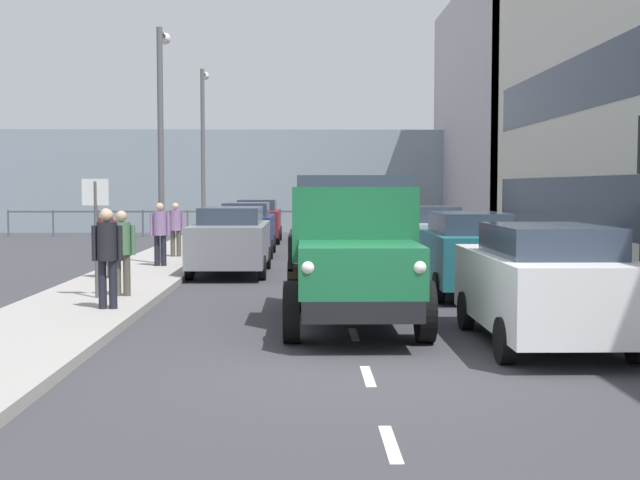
# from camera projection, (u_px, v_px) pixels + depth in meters

# --- Properties ---
(ground_plane) EXTENTS (80.00, 80.00, 0.00)m
(ground_plane) POSITION_uv_depth(u_px,v_px,m) (337.00, 284.00, 19.49)
(ground_plane) COLOR #38383D
(sidewalk_left) EXTENTS (2.43, 38.41, 0.15)m
(sidewalk_left) POSITION_uv_depth(u_px,v_px,m) (544.00, 281.00, 19.57)
(sidewalk_left) COLOR #9E9993
(sidewalk_left) RESTS_ON ground_plane
(sidewalk_right) EXTENTS (2.43, 38.41, 0.15)m
(sidewalk_right) POSITION_uv_depth(u_px,v_px,m) (128.00, 281.00, 19.39)
(sidewalk_right) COLOR #9E9993
(sidewalk_right) RESTS_ON ground_plane
(road_centreline_markings) EXTENTS (0.12, 34.48, 0.01)m
(road_centreline_markings) POSITION_uv_depth(u_px,v_px,m) (338.00, 287.00, 18.87)
(road_centreline_markings) COLOR silver
(road_centreline_markings) RESTS_ON ground_plane
(building_far_block) EXTENTS (6.71, 14.76, 10.82)m
(building_far_block) POSITION_uv_depth(u_px,v_px,m) (536.00, 114.00, 36.86)
(building_far_block) COLOR #B7B2B7
(building_far_block) RESTS_ON ground_plane
(sea_horizon) EXTENTS (80.00, 0.80, 5.00)m
(sea_horizon) POSITION_uv_depth(u_px,v_px,m) (320.00, 181.00, 41.48)
(sea_horizon) COLOR #84939E
(sea_horizon) RESTS_ON ground_plane
(seawall_railing) EXTENTS (28.08, 0.08, 1.20)m
(seawall_railing) POSITION_uv_depth(u_px,v_px,m) (321.00, 216.00, 37.99)
(seawall_railing) COLOR #4C5156
(seawall_railing) RESTS_ON ground_plane
(truck_vintage_green) EXTENTS (2.17, 5.64, 2.43)m
(truck_vintage_green) POSITION_uv_depth(u_px,v_px,m) (353.00, 254.00, 13.45)
(truck_vintage_green) COLOR black
(truck_vintage_green) RESTS_ON ground_plane
(car_white_kerbside_near) EXTENTS (1.88, 4.16, 1.72)m
(car_white_kerbside_near) POSITION_uv_depth(u_px,v_px,m) (544.00, 283.00, 11.98)
(car_white_kerbside_near) COLOR white
(car_white_kerbside_near) RESTS_ON ground_plane
(car_teal_kerbside_1) EXTENTS (1.77, 4.13, 1.72)m
(car_teal_kerbside_1) POSITION_uv_depth(u_px,v_px,m) (467.00, 252.00, 17.60)
(car_teal_kerbside_1) COLOR #1E6670
(car_teal_kerbside_1) RESTS_ON ground_plane
(car_silver_kerbside_2) EXTENTS (1.76, 3.91, 1.72)m
(car_silver_kerbside_2) POSITION_uv_depth(u_px,v_px,m) (428.00, 236.00, 23.13)
(car_silver_kerbside_2) COLOR #B7BABF
(car_silver_kerbside_2) RESTS_ON ground_plane
(car_grey_oppositeside_0) EXTENTS (1.93, 4.46, 1.72)m
(car_grey_oppositeside_0) POSITION_uv_depth(u_px,v_px,m) (231.00, 239.00, 21.70)
(car_grey_oppositeside_0) COLOR slate
(car_grey_oppositeside_0) RESTS_ON ground_plane
(car_navy_oppositeside_1) EXTENTS (1.82, 4.14, 1.72)m
(car_navy_oppositeside_1) POSITION_uv_depth(u_px,v_px,m) (246.00, 228.00, 27.47)
(car_navy_oppositeside_1) COLOR navy
(car_navy_oppositeside_1) RESTS_ON ground_plane
(car_maroon_oppositeside_2) EXTENTS (1.89, 4.16, 1.72)m
(car_maroon_oppositeside_2) POSITION_uv_depth(u_px,v_px,m) (257.00, 220.00, 33.89)
(car_maroon_oppositeside_2) COLOR maroon
(car_maroon_oppositeside_2) RESTS_ON ground_plane
(pedestrian_with_bag) EXTENTS (0.53, 0.34, 1.72)m
(pedestrian_with_bag) POSITION_uv_depth(u_px,v_px,m) (107.00, 250.00, 14.51)
(pedestrian_with_bag) COLOR black
(pedestrian_with_bag) RESTS_ON sidewalk_right
(pedestrian_strolling) EXTENTS (0.53, 0.34, 1.64)m
(pedestrian_strolling) POSITION_uv_depth(u_px,v_px,m) (122.00, 246.00, 16.21)
(pedestrian_strolling) COLOR #4C473D
(pedestrian_strolling) RESTS_ON sidewalk_right
(pedestrian_couple_b) EXTENTS (0.53, 0.34, 1.61)m
(pedestrian_couple_b) POSITION_uv_depth(u_px,v_px,m) (106.00, 237.00, 19.37)
(pedestrian_couple_b) COLOR #383342
(pedestrian_couple_b) RESTS_ON sidewalk_right
(pedestrian_couple_a) EXTENTS (0.53, 0.34, 1.67)m
(pedestrian_couple_a) POSITION_uv_depth(u_px,v_px,m) (160.00, 229.00, 22.34)
(pedestrian_couple_a) COLOR black
(pedestrian_couple_a) RESTS_ON sidewalk_right
(pedestrian_by_lamp) EXTENTS (0.53, 0.34, 1.61)m
(pedestrian_by_lamp) POSITION_uv_depth(u_px,v_px,m) (176.00, 225.00, 25.33)
(pedestrian_by_lamp) COLOR #4C473D
(pedestrian_by_lamp) RESTS_ON sidewalk_right
(lamp_post_promenade) EXTENTS (0.32, 1.14, 6.38)m
(lamp_post_promenade) POSITION_uv_depth(u_px,v_px,m) (162.00, 124.00, 22.95)
(lamp_post_promenade) COLOR #59595B
(lamp_post_promenade) RESTS_ON sidewalk_right
(lamp_post_far) EXTENTS (0.32, 1.14, 6.61)m
(lamp_post_far) POSITION_uv_depth(u_px,v_px,m) (203.00, 139.00, 32.68)
(lamp_post_far) COLOR #59595B
(lamp_post_far) RESTS_ON sidewalk_right
(street_sign) EXTENTS (0.50, 0.07, 2.25)m
(street_sign) POSITION_uv_depth(u_px,v_px,m) (96.00, 217.00, 15.91)
(street_sign) COLOR #4C4C4C
(street_sign) RESTS_ON sidewalk_right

